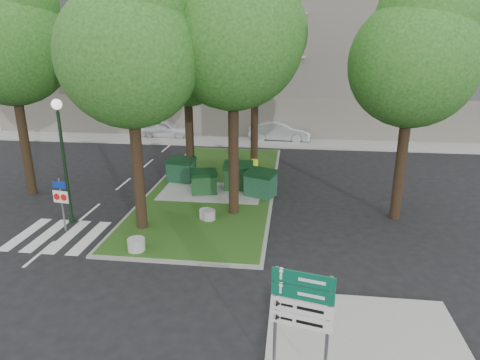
% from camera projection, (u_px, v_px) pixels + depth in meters
% --- Properties ---
extents(ground, '(120.00, 120.00, 0.00)m').
position_uv_depth(ground, '(160.00, 261.00, 14.99)').
color(ground, black).
rests_on(ground, ground).
extents(median_island, '(6.00, 16.00, 0.12)m').
position_uv_depth(median_island, '(215.00, 187.00, 22.45)').
color(median_island, '#1F4B15').
rests_on(median_island, ground).
extents(median_kerb, '(6.30, 16.30, 0.10)m').
position_uv_depth(median_kerb, '(215.00, 187.00, 22.46)').
color(median_kerb, gray).
rests_on(median_kerb, ground).
extents(sidewalk_corner, '(5.00, 4.00, 0.12)m').
position_uv_depth(sidewalk_corner, '(365.00, 342.00, 10.90)').
color(sidewalk_corner, '#999993').
rests_on(sidewalk_corner, ground).
extents(building_sidewalk, '(42.00, 3.00, 0.12)m').
position_uv_depth(building_sidewalk, '(233.00, 142.00, 32.41)').
color(building_sidewalk, '#999993').
rests_on(building_sidewalk, ground).
extents(zebra_crossing, '(5.00, 3.00, 0.01)m').
position_uv_depth(zebra_crossing, '(79.00, 237.00, 16.84)').
color(zebra_crossing, silver).
rests_on(zebra_crossing, ground).
extents(apartment_building, '(41.00, 12.00, 16.00)m').
position_uv_depth(apartment_building, '(245.00, 33.00, 37.01)').
color(apartment_building, tan).
rests_on(apartment_building, ground).
extents(tree_median_near_left, '(5.20, 5.20, 10.53)m').
position_uv_depth(tree_median_near_left, '(131.00, 42.00, 15.29)').
color(tree_median_near_left, black).
rests_on(tree_median_near_left, ground).
extents(tree_median_near_right, '(5.60, 5.60, 11.46)m').
position_uv_depth(tree_median_near_right, '(235.00, 24.00, 16.55)').
color(tree_median_near_right, black).
rests_on(tree_median_near_right, ground).
extents(tree_median_mid, '(4.80, 4.80, 9.99)m').
position_uv_depth(tree_median_mid, '(188.00, 49.00, 21.46)').
color(tree_median_mid, black).
rests_on(tree_median_mid, ground).
extents(tree_median_far, '(5.80, 5.80, 11.93)m').
position_uv_depth(tree_median_far, '(257.00, 22.00, 23.50)').
color(tree_median_far, black).
rests_on(tree_median_far, ground).
extents(tree_street_left, '(5.40, 5.40, 11.00)m').
position_uv_depth(tree_street_left, '(10.00, 34.00, 19.31)').
color(tree_street_left, black).
rests_on(tree_street_left, ground).
extents(tree_street_right, '(5.00, 5.00, 10.06)m').
position_uv_depth(tree_street_right, '(416.00, 51.00, 16.51)').
color(tree_street_right, black).
rests_on(tree_street_right, ground).
extents(dumpster_a, '(1.57, 1.22, 1.32)m').
position_uv_depth(dumpster_a, '(181.00, 170.00, 22.97)').
color(dumpster_a, '#0F3920').
rests_on(dumpster_a, median_island).
extents(dumpster_b, '(1.46, 1.19, 1.19)m').
position_uv_depth(dumpster_b, '(204.00, 182.00, 21.17)').
color(dumpster_b, '#103915').
rests_on(dumpster_b, median_island).
extents(dumpster_c, '(1.56, 1.15, 1.39)m').
position_uv_depth(dumpster_c, '(238.00, 176.00, 21.82)').
color(dumpster_c, black).
rests_on(dumpster_c, median_island).
extents(dumpster_d, '(1.70, 1.48, 1.32)m').
position_uv_depth(dumpster_d, '(260.00, 183.00, 20.78)').
color(dumpster_d, '#133F25').
rests_on(dumpster_d, median_island).
extents(bollard_left, '(0.63, 0.63, 0.45)m').
position_uv_depth(bollard_left, '(136.00, 244.00, 15.47)').
color(bollard_left, '#A6A5A0').
rests_on(bollard_left, median_island).
extents(bollard_right, '(0.57, 0.57, 0.41)m').
position_uv_depth(bollard_right, '(209.00, 215.00, 18.14)').
color(bollard_right, gray).
rests_on(bollard_right, median_island).
extents(bollard_mid, '(0.55, 0.55, 0.40)m').
position_uv_depth(bollard_mid, '(206.00, 214.00, 18.27)').
color(bollard_mid, '#ACABA6').
rests_on(bollard_mid, median_island).
extents(litter_bin, '(0.41, 0.41, 0.72)m').
position_uv_depth(litter_bin, '(254.00, 166.00, 24.70)').
color(litter_bin, '#DCF11C').
rests_on(litter_bin, median_island).
extents(street_lamp, '(0.41, 0.41, 5.20)m').
position_uv_depth(street_lamp, '(62.00, 147.00, 17.26)').
color(street_lamp, black).
rests_on(street_lamp, ground).
extents(traffic_sign_pole, '(0.67, 0.14, 2.25)m').
position_uv_depth(traffic_sign_pole, '(61.00, 198.00, 16.93)').
color(traffic_sign_pole, slate).
rests_on(traffic_sign_pole, ground).
extents(directional_sign, '(1.33, 0.36, 2.71)m').
position_uv_depth(directional_sign, '(302.00, 309.00, 9.11)').
color(directional_sign, slate).
rests_on(directional_sign, sidewalk_corner).
extents(car_white, '(4.24, 1.75, 1.44)m').
position_uv_depth(car_white, '(165.00, 129.00, 33.81)').
color(car_white, white).
rests_on(car_white, ground).
extents(car_silver, '(4.75, 1.97, 1.53)m').
position_uv_depth(car_silver, '(280.00, 131.00, 32.73)').
color(car_silver, '#A7A9AF').
rests_on(car_silver, ground).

